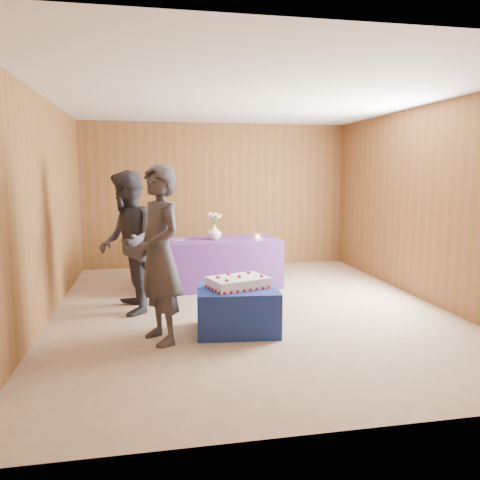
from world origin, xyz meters
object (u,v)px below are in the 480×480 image
object	(u,v)px
sheet_cake	(238,282)
guest_right	(128,243)
cake_table	(238,310)
guest_left	(160,255)
serving_table	(214,263)
vase	(214,232)

from	to	relation	value
sheet_cake	guest_right	bearing A→B (deg)	125.30
cake_table	sheet_cake	world-z (taller)	sheet_cake
guest_left	cake_table	bearing A→B (deg)	75.99
guest_left	guest_right	size ratio (longest dim) A/B	1.03
serving_table	guest_left	bearing A→B (deg)	-114.95
vase	guest_right	xyz separation A→B (m)	(-1.26, -1.16, 0.04)
vase	guest_left	distance (m)	2.46
cake_table	sheet_cake	xyz separation A→B (m)	(0.01, 0.04, 0.31)
sheet_cake	vase	distance (m)	2.12
cake_table	guest_right	world-z (taller)	guest_right
sheet_cake	guest_left	bearing A→B (deg)	174.99
serving_table	sheet_cake	size ratio (longest dim) A/B	2.61
serving_table	vase	bearing A→B (deg)	-95.31
guest_left	serving_table	bearing A→B (deg)	134.71
cake_table	serving_table	world-z (taller)	serving_table
serving_table	guest_left	xyz separation A→B (m)	(-0.88, -2.31, 0.56)
cake_table	vase	bearing A→B (deg)	95.20
sheet_cake	guest_right	xyz separation A→B (m)	(-1.24, 0.94, 0.35)
sheet_cake	guest_left	distance (m)	0.97
guest_right	serving_table	bearing A→B (deg)	125.99
serving_table	vase	world-z (taller)	vase
sheet_cake	guest_left	size ratio (longest dim) A/B	0.41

